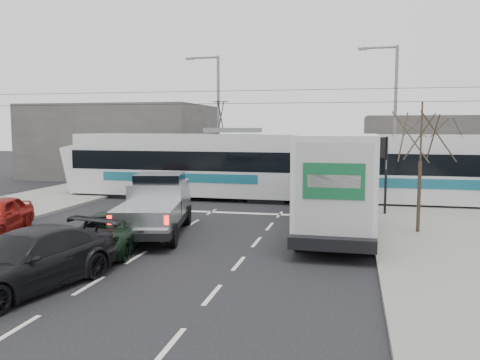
% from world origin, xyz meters
% --- Properties ---
extents(ground, '(120.00, 120.00, 0.00)m').
position_xyz_m(ground, '(0.00, 0.00, 0.00)').
color(ground, black).
rests_on(ground, ground).
extents(sidewalk_right, '(6.00, 60.00, 0.15)m').
position_xyz_m(sidewalk_right, '(9.00, 0.00, 0.07)').
color(sidewalk_right, gray).
rests_on(sidewalk_right, ground).
extents(rails, '(60.00, 1.60, 0.03)m').
position_xyz_m(rails, '(0.00, 10.00, 0.01)').
color(rails, '#33302D').
rests_on(rails, ground).
extents(building_left, '(14.00, 10.00, 6.00)m').
position_xyz_m(building_left, '(-14.00, 22.00, 3.00)').
color(building_left, '#66615C').
rests_on(building_left, ground).
extents(building_right, '(12.00, 10.00, 5.00)m').
position_xyz_m(building_right, '(12.00, 24.00, 2.50)').
color(building_right, '#66615C').
rests_on(building_right, ground).
extents(bare_tree, '(2.40, 2.40, 5.00)m').
position_xyz_m(bare_tree, '(7.60, 2.50, 3.79)').
color(bare_tree, '#47382B').
rests_on(bare_tree, ground).
extents(traffic_signal, '(0.44, 0.44, 3.60)m').
position_xyz_m(traffic_signal, '(6.47, 6.50, 2.74)').
color(traffic_signal, black).
rests_on(traffic_signal, ground).
extents(street_lamp_near, '(2.38, 0.25, 9.00)m').
position_xyz_m(street_lamp_near, '(7.31, 14.00, 5.11)').
color(street_lamp_near, slate).
rests_on(street_lamp_near, ground).
extents(street_lamp_far, '(2.38, 0.25, 9.00)m').
position_xyz_m(street_lamp_far, '(-4.19, 16.00, 5.11)').
color(street_lamp_far, slate).
rests_on(street_lamp_far, ground).
extents(catenary, '(60.00, 0.20, 7.00)m').
position_xyz_m(catenary, '(0.00, 10.00, 3.88)').
color(catenary, black).
rests_on(catenary, ground).
extents(tram, '(27.64, 3.36, 5.63)m').
position_xyz_m(tram, '(2.60, 10.34, 2.00)').
color(tram, silver).
rests_on(tram, ground).
extents(silver_pickup, '(3.34, 6.61, 2.29)m').
position_xyz_m(silver_pickup, '(-2.47, 0.74, 1.14)').
color(silver_pickup, black).
rests_on(silver_pickup, ground).
extents(box_truck, '(2.85, 7.91, 3.93)m').
position_xyz_m(box_truck, '(4.58, 1.18, 1.94)').
color(box_truck, black).
rests_on(box_truck, ground).
extents(navy_pickup, '(2.57, 5.41, 2.19)m').
position_xyz_m(navy_pickup, '(3.36, 7.22, 1.08)').
color(navy_pickup, black).
rests_on(navy_pickup, ground).
extents(green_car, '(2.74, 4.86, 1.28)m').
position_xyz_m(green_car, '(-2.94, -2.44, 0.64)').
color(green_car, black).
rests_on(green_car, ground).
extents(dark_car, '(3.37, 5.66, 1.54)m').
position_xyz_m(dark_car, '(-3.08, -6.64, 0.77)').
color(dark_car, black).
rests_on(dark_car, ground).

